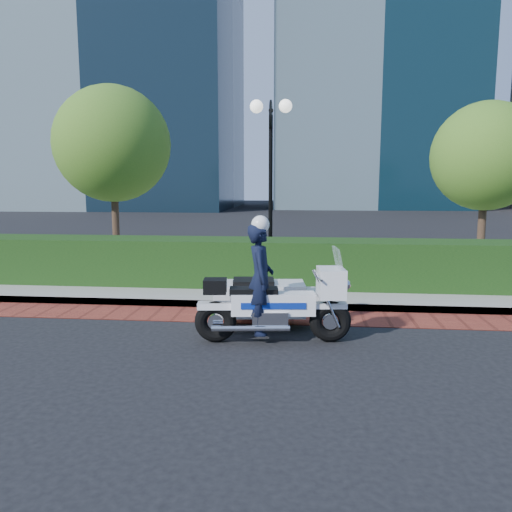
# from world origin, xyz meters

# --- Properties ---
(ground) EXTENTS (120.00, 120.00, 0.00)m
(ground) POSITION_xyz_m (0.00, 0.00, 0.00)
(ground) COLOR black
(ground) RESTS_ON ground
(brick_strip) EXTENTS (60.00, 1.00, 0.01)m
(brick_strip) POSITION_xyz_m (0.00, 1.50, 0.01)
(brick_strip) COLOR maroon
(brick_strip) RESTS_ON ground
(sidewalk) EXTENTS (60.00, 8.00, 0.15)m
(sidewalk) POSITION_xyz_m (0.00, 6.00, 0.07)
(sidewalk) COLOR gray
(sidewalk) RESTS_ON ground
(hedge_main) EXTENTS (18.00, 1.20, 1.00)m
(hedge_main) POSITION_xyz_m (0.00, 3.60, 0.65)
(hedge_main) COLOR black
(hedge_main) RESTS_ON sidewalk
(lamppost) EXTENTS (1.02, 0.70, 4.21)m
(lamppost) POSITION_xyz_m (1.00, 5.20, 2.96)
(lamppost) COLOR black
(lamppost) RESTS_ON sidewalk
(tree_b) EXTENTS (3.20, 3.20, 4.89)m
(tree_b) POSITION_xyz_m (-3.50, 6.50, 3.43)
(tree_b) COLOR #332319
(tree_b) RESTS_ON sidewalk
(tree_c) EXTENTS (2.80, 2.80, 4.30)m
(tree_c) POSITION_xyz_m (6.50, 6.50, 3.05)
(tree_c) COLOR #332319
(tree_c) RESTS_ON sidewalk
(police_motorcycle) EXTENTS (2.36, 1.68, 1.91)m
(police_motorcycle) POSITION_xyz_m (1.28, 0.41, 0.65)
(police_motorcycle) COLOR black
(police_motorcycle) RESTS_ON ground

